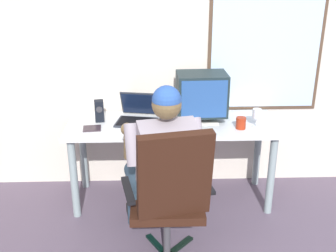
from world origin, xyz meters
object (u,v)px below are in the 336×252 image
Objects in this scene: crt_monitor at (202,95)px; wine_glass at (257,115)px; desk_speaker at (99,111)px; desk at (172,135)px; cd_case at (92,128)px; person_seated at (162,164)px; office_chair at (171,192)px; coffee_mug at (241,123)px; laptop at (138,114)px.

wine_glass is (0.44, -0.14, -0.13)m from crt_monitor.
crt_monitor is 0.87m from desk_speaker.
cd_case is (-0.65, -0.10, 0.11)m from desk.
person_seated is at bearing -53.99° from desk_speaker.
crt_monitor is at bearing 72.87° from office_chair.
crt_monitor reaches higher than desk.
crt_monitor is 0.40m from coffee_mug.
office_chair reaches higher than wine_glass.
person_seated reaches higher than desk_speaker.
wine_glass is 1.31m from desk_speaker.
coffee_mug reaches higher than desk.
cd_case is at bearing -170.71° from crt_monitor.
desk is 0.65m from desk_speaker.
desk is 0.72m from wine_glass.
desk is 1.37× the size of person_seated.
crt_monitor reaches higher than cd_case.
desk_speaker is (-0.61, 0.07, 0.20)m from desk.
office_chair is at bearing -127.80° from coffee_mug.
person_seated reaches higher than desk.
person_seated is 7.12× the size of desk_speaker.
office_chair is at bearing -79.89° from person_seated.
wine_glass is at bearing 47.86° from office_chair.
desk_speaker reaches higher than desk.
desk_speaker is 1.17× the size of cd_case.
person_seated is (-0.10, -0.64, 0.05)m from desk.
wine_glass is at bearing -17.47° from crt_monitor.
crt_monitor is (0.29, 0.95, 0.36)m from office_chair.
office_chair is 7.07× the size of wine_glass.
coffee_mug is (0.64, 0.50, 0.10)m from person_seated.
person_seated is 3.30× the size of laptop.
person_seated is (-0.05, 0.27, 0.07)m from office_chair.
crt_monitor is 0.94m from cd_case.
office_chair is at bearing -76.41° from laptop.
coffee_mug is (0.55, -0.13, 0.16)m from desk.
wine_glass is at bearing -7.86° from desk.
crt_monitor is at bearing -3.87° from laptop.
desk_speaker is 0.20m from cd_case.
cd_case is 1.20m from coffee_mug.
coffee_mug is at bearing 52.20° from office_chair.
office_chair is 2.76× the size of laptop.
desk is at bearing 81.48° from person_seated.
desk is 11.56× the size of wine_glass.
desk is 4.51× the size of laptop.
coffee_mug is (0.83, -0.21, -0.01)m from laptop.
wine_glass is 0.99× the size of cd_case.
office_chair is at bearing -132.14° from wine_glass.
person_seated is 0.96m from wine_glass.
office_chair is at bearing -93.01° from desk.
office_chair is 11.38× the size of coffee_mug.
laptop reaches higher than cd_case.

